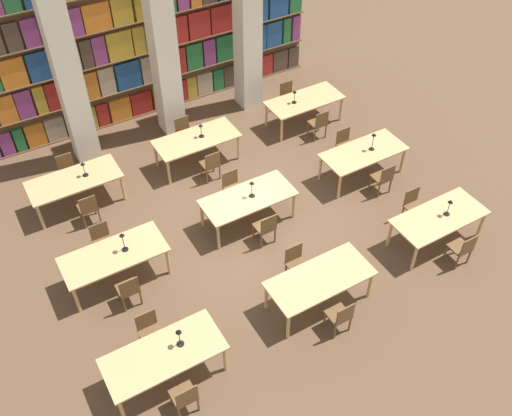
{
  "coord_description": "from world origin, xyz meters",
  "views": [
    {
      "loc": [
        -4.62,
        -8.14,
        9.52
      ],
      "look_at": [
        0.0,
        -0.26,
        0.7
      ],
      "focal_mm": 40.0,
      "sensor_mm": 36.0,
      "label": 1
    }
  ],
  "objects_px": {
    "pillar_right": "(247,5)",
    "reading_table_2": "(439,219)",
    "reading_table_0": "(164,356)",
    "desk_lamp_5": "(83,167)",
    "desk_lamp_0": "(179,335)",
    "chair_5": "(414,205)",
    "chair_6": "(129,289)",
    "desk_lamp_4": "(373,139)",
    "desk_lamp_7": "(295,94)",
    "chair_7": "(102,240)",
    "pillar_left": "(62,53)",
    "chair_3": "(296,263)",
    "chair_8": "(266,227)",
    "reading_table_6": "(74,182)",
    "reading_table_3": "(114,256)",
    "chair_15": "(184,132)",
    "reading_table_7": "(197,141)",
    "desk_lamp_1": "(450,205)",
    "chair_14": "(211,164)",
    "reading_table_8": "(305,102)",
    "reading_table_1": "(320,280)",
    "chair_2": "(341,316)",
    "chair_12": "(88,208)",
    "chair_9": "(232,187)",
    "chair_0": "(185,397)",
    "desk_lamp_2": "(123,239)",
    "chair_10": "(383,178)",
    "reading_table_4": "(248,199)",
    "reading_table_5": "(363,154)",
    "chair_17": "(288,96)",
    "chair_13": "(68,170)",
    "chair_11": "(345,144)",
    "chair_4": "(462,248)",
    "desk_lamp_6": "(201,128)"
  },
  "relations": [
    {
      "from": "pillar_right",
      "to": "reading_table_2",
      "type": "height_order",
      "value": "pillar_right"
    },
    {
      "from": "reading_table_0",
      "to": "desk_lamp_5",
      "type": "relative_size",
      "value": 5.41
    },
    {
      "from": "desk_lamp_0",
      "to": "chair_5",
      "type": "xyz_separation_m",
      "value": [
        6.25,
        0.84,
        -0.59
      ]
    },
    {
      "from": "chair_6",
      "to": "desk_lamp_5",
      "type": "relative_size",
      "value": 2.23
    },
    {
      "from": "desk_lamp_4",
      "to": "desk_lamp_7",
      "type": "bearing_deg",
      "value": 101.05
    },
    {
      "from": "chair_7",
      "to": "pillar_left",
      "type": "bearing_deg",
      "value": -102.36
    },
    {
      "from": "chair_3",
      "to": "chair_8",
      "type": "relative_size",
      "value": 1.0
    },
    {
      "from": "desk_lamp_0",
      "to": "reading_table_6",
      "type": "height_order",
      "value": "desk_lamp_0"
    },
    {
      "from": "reading_table_3",
      "to": "chair_15",
      "type": "distance_m",
      "value": 4.68
    },
    {
      "from": "chair_7",
      "to": "reading_table_7",
      "type": "relative_size",
      "value": 0.41
    },
    {
      "from": "desk_lamp_1",
      "to": "chair_14",
      "type": "xyz_separation_m",
      "value": [
        -3.51,
        4.47,
        -0.59
      ]
    },
    {
      "from": "reading_table_3",
      "to": "reading_table_8",
      "type": "bearing_deg",
      "value": 22.64
    },
    {
      "from": "reading_table_1",
      "to": "chair_2",
      "type": "height_order",
      "value": "chair_2"
    },
    {
      "from": "reading_table_1",
      "to": "chair_8",
      "type": "xyz_separation_m",
      "value": [
        -0.05,
        1.97,
        -0.22
      ]
    },
    {
      "from": "chair_12",
      "to": "chair_15",
      "type": "distance_m",
      "value": 3.48
    },
    {
      "from": "reading_table_2",
      "to": "reading_table_7",
      "type": "xyz_separation_m",
      "value": [
        -3.35,
        5.21,
        0.0
      ]
    },
    {
      "from": "chair_9",
      "to": "desk_lamp_5",
      "type": "distance_m",
      "value": 3.49
    },
    {
      "from": "reading_table_8",
      "to": "desk_lamp_7",
      "type": "relative_size",
      "value": 5.5
    },
    {
      "from": "chair_0",
      "to": "desk_lamp_0",
      "type": "distance_m",
      "value": 1.04
    },
    {
      "from": "chair_3",
      "to": "chair_5",
      "type": "relative_size",
      "value": 1.0
    },
    {
      "from": "chair_5",
      "to": "desk_lamp_7",
      "type": "xyz_separation_m",
      "value": [
        -0.34,
        4.53,
        0.56
      ]
    },
    {
      "from": "reading_table_0",
      "to": "desk_lamp_2",
      "type": "bearing_deg",
      "value": 83.38
    },
    {
      "from": "chair_10",
      "to": "chair_14",
      "type": "bearing_deg",
      "value": 142.68
    },
    {
      "from": "desk_lamp_4",
      "to": "chair_15",
      "type": "relative_size",
      "value": 0.56
    },
    {
      "from": "desk_lamp_0",
      "to": "chair_10",
      "type": "relative_size",
      "value": 0.49
    },
    {
      "from": "reading_table_4",
      "to": "reading_table_5",
      "type": "distance_m",
      "value": 3.29
    },
    {
      "from": "reading_table_7",
      "to": "chair_15",
      "type": "relative_size",
      "value": 2.43
    },
    {
      "from": "desk_lamp_5",
      "to": "desk_lamp_7",
      "type": "bearing_deg",
      "value": 0.71
    },
    {
      "from": "chair_0",
      "to": "chair_9",
      "type": "distance_m",
      "value": 5.38
    },
    {
      "from": "chair_15",
      "to": "chair_17",
      "type": "bearing_deg",
      "value": -178.79
    },
    {
      "from": "chair_15",
      "to": "reading_table_8",
      "type": "relative_size",
      "value": 0.41
    },
    {
      "from": "chair_7",
      "to": "reading_table_8",
      "type": "relative_size",
      "value": 0.41
    },
    {
      "from": "chair_6",
      "to": "desk_lamp_2",
      "type": "height_order",
      "value": "desk_lamp_2"
    },
    {
      "from": "chair_3",
      "to": "chair_7",
      "type": "distance_m",
      "value": 4.21
    },
    {
      "from": "chair_2",
      "to": "desk_lamp_5",
      "type": "height_order",
      "value": "desk_lamp_5"
    },
    {
      "from": "chair_13",
      "to": "pillar_right",
      "type": "bearing_deg",
      "value": -170.44
    },
    {
      "from": "chair_9",
      "to": "chair_11",
      "type": "bearing_deg",
      "value": 179.84
    },
    {
      "from": "chair_10",
      "to": "chair_14",
      "type": "relative_size",
      "value": 1.0
    },
    {
      "from": "chair_2",
      "to": "chair_0",
      "type": "bearing_deg",
      "value": -179.95
    },
    {
      "from": "reading_table_1",
      "to": "reading_table_4",
      "type": "height_order",
      "value": "same"
    },
    {
      "from": "chair_13",
      "to": "chair_17",
      "type": "xyz_separation_m",
      "value": [
        6.45,
        0.04,
        0.0
      ]
    },
    {
      "from": "pillar_left",
      "to": "chair_4",
      "type": "distance_m",
      "value": 9.96
    },
    {
      "from": "chair_2",
      "to": "reading_table_8",
      "type": "bearing_deg",
      "value": 61.89
    },
    {
      "from": "reading_table_6",
      "to": "reading_table_7",
      "type": "xyz_separation_m",
      "value": [
        3.17,
        -0.03,
        0.0
      ]
    },
    {
      "from": "chair_0",
      "to": "chair_9",
      "type": "height_order",
      "value": "same"
    },
    {
      "from": "reading_table_5",
      "to": "reading_table_6",
      "type": "relative_size",
      "value": 1.0
    },
    {
      "from": "reading_table_8",
      "to": "chair_15",
      "type": "bearing_deg",
      "value": 168.21
    },
    {
      "from": "chair_2",
      "to": "desk_lamp_6",
      "type": "distance_m",
      "value": 6.09
    },
    {
      "from": "chair_2",
      "to": "chair_12",
      "type": "relative_size",
      "value": 1.0
    },
    {
      "from": "reading_table_6",
      "to": "desk_lamp_6",
      "type": "distance_m",
      "value": 3.33
    }
  ]
}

